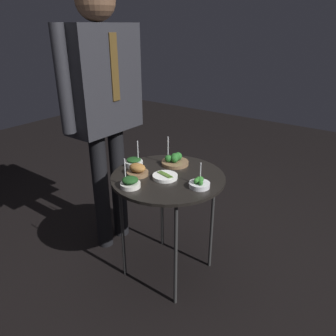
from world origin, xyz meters
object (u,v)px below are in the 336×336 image
serving_cart (168,183)px  bowl_asparagus_front_left (165,176)px  waiter_figure (103,93)px  bowl_spinach_near_rim (130,182)px  bowl_broccoli_front_center (199,184)px  bowl_broccoli_mid_left (175,160)px  bowl_spinach_front_right (134,162)px  bowl_roast_center (137,170)px

serving_cart → bowl_asparagus_front_left: (-0.04, -0.01, 0.06)m
bowl_asparagus_front_left → waiter_figure: waiter_figure is taller
bowl_spinach_near_rim → bowl_broccoli_front_center: bearing=-53.7°
bowl_broccoli_front_center → bowl_asparagus_front_left: bearing=95.3°
waiter_figure → bowl_broccoli_mid_left: bearing=-75.6°
bowl_spinach_front_right → bowl_asparagus_front_left: bearing=-97.3°
bowl_asparagus_front_left → bowl_roast_center: bowl_roast_center is taller
serving_cart → bowl_broccoli_front_center: 0.24m
bowl_broccoli_front_center → bowl_broccoli_mid_left: bearing=58.5°
bowl_broccoli_mid_left → waiter_figure: size_ratio=0.10×
bowl_roast_center → serving_cart: bearing=-57.3°
bowl_asparagus_front_left → bowl_broccoli_front_center: bearing=-84.7°
bowl_spinach_front_right → bowl_spinach_near_rim: bowl_spinach_near_rim is taller
bowl_spinach_front_right → bowl_broccoli_front_center: bowl_spinach_front_right is taller
serving_cart → bowl_spinach_near_rim: bowl_spinach_near_rim is taller
bowl_asparagus_front_left → bowl_spinach_near_rim: bearing=157.2°
bowl_roast_center → bowl_broccoli_mid_left: bearing=-18.0°
bowl_spinach_front_right → bowl_spinach_near_rim: size_ratio=0.96×
bowl_spinach_front_right → waiter_figure: (0.04, 0.28, 0.40)m
bowl_spinach_front_right → bowl_broccoli_front_center: (-0.02, -0.49, -0.00)m
bowl_spinach_front_right → bowl_spinach_near_rim: bearing=-141.6°
serving_cart → bowl_spinach_front_right: bearing=90.2°
bowl_spinach_front_right → bowl_roast_center: bowl_spinach_front_right is taller
waiter_figure → bowl_spinach_near_rim: bearing=-120.7°
bowl_broccoli_mid_left → bowl_spinach_near_rim: bearing=178.2°
bowl_spinach_near_rim → bowl_broccoli_front_center: bowl_spinach_near_rim is taller
bowl_spinach_front_right → waiter_figure: size_ratio=0.09×
bowl_broccoli_mid_left → bowl_asparagus_front_left: bearing=-159.9°
serving_cart → waiter_figure: waiter_figure is taller
serving_cart → bowl_roast_center: bowl_roast_center is taller
bowl_broccoli_mid_left → bowl_asparagus_front_left: (-0.20, -0.07, -0.02)m
bowl_broccoli_mid_left → bowl_roast_center: size_ratio=1.41×
bowl_broccoli_mid_left → bowl_spinach_front_right: 0.26m
serving_cart → bowl_spinach_front_right: 0.28m
bowl_spinach_near_rim → serving_cart: bearing=-18.4°
bowl_roast_center → bowl_spinach_near_rim: size_ratio=0.79×
bowl_broccoli_mid_left → waiter_figure: waiter_figure is taller
bowl_asparagus_front_left → bowl_broccoli_front_center: size_ratio=1.12×
waiter_figure → bowl_roast_center: bearing=-109.0°
serving_cart → bowl_spinach_front_right: bowl_spinach_front_right is taller
bowl_roast_center → bowl_broccoli_front_center: 0.39m
bowl_roast_center → bowl_spinach_near_rim: bearing=-153.1°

